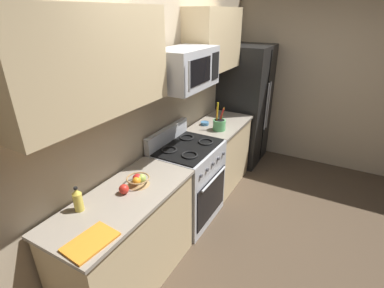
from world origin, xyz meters
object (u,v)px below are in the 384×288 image
object	(u,v)px
cutting_board	(91,242)
utensil_crock	(219,124)
microwave	(185,68)
apple_loose	(124,189)
prep_bowl	(205,123)
range_oven	(188,182)
fruit_basket	(138,180)
refrigerator	(245,106)
bottle_oil	(78,200)

from	to	relation	value
cutting_board	utensil_crock	bearing A→B (deg)	1.82
microwave	apple_loose	xyz separation A→B (m)	(-0.99, 0.00, -0.80)
cutting_board	prep_bowl	world-z (taller)	prep_bowl
range_oven	utensil_crock	distance (m)	0.82
range_oven	fruit_basket	world-z (taller)	range_oven
refrigerator	utensil_crock	distance (m)	1.14
microwave	fruit_basket	xyz separation A→B (m)	(-0.83, -0.02, -0.79)
fruit_basket	bottle_oil	size ratio (longest dim) A/B	1.00
bottle_oil	refrigerator	bearing A→B (deg)	-3.51
range_oven	apple_loose	world-z (taller)	range_oven
range_oven	microwave	size ratio (longest dim) A/B	1.52
fruit_basket	prep_bowl	size ratio (longest dim) A/B	1.84
refrigerator	apple_loose	size ratio (longest dim) A/B	22.26
refrigerator	bottle_oil	distance (m)	3.08
refrigerator	apple_loose	bearing A→B (deg)	179.12
prep_bowl	microwave	bearing A→B (deg)	-170.01
range_oven	microwave	distance (m)	1.28
apple_loose	refrigerator	bearing A→B (deg)	-0.88
range_oven	prep_bowl	bearing A→B (deg)	11.98
microwave	bottle_oil	bearing A→B (deg)	173.63
refrigerator	bottle_oil	bearing A→B (deg)	176.49
microwave	prep_bowl	size ratio (longest dim) A/B	6.67
apple_loose	bottle_oil	bearing A→B (deg)	155.61
utensil_crock	cutting_board	bearing A→B (deg)	-178.18
fruit_basket	prep_bowl	distance (m)	1.54
refrigerator	cutting_board	size ratio (longest dim) A/B	5.66
refrigerator	cutting_board	bearing A→B (deg)	-177.63
refrigerator	apple_loose	xyz separation A→B (m)	(-2.75, 0.04, 0.05)
cutting_board	microwave	bearing A→B (deg)	6.73
utensil_crock	bottle_oil	xyz separation A→B (m)	(-1.94, 0.26, 0.01)
utensil_crock	fruit_basket	xyz separation A→B (m)	(-1.46, 0.09, -0.03)
range_oven	refrigerator	xyz separation A→B (m)	(1.77, -0.02, 0.43)
apple_loose	cutting_board	xyz separation A→B (m)	(-0.52, -0.18, -0.03)
prep_bowl	fruit_basket	bearing A→B (deg)	-174.64
microwave	fruit_basket	bearing A→B (deg)	-178.59
fruit_basket	cutting_board	bearing A→B (deg)	-166.94
microwave	fruit_basket	size ratio (longest dim) A/B	3.63
prep_bowl	refrigerator	bearing A→B (deg)	-8.83
range_oven	refrigerator	world-z (taller)	refrigerator
apple_loose	bottle_oil	size ratio (longest dim) A/B	0.41
fruit_basket	bottle_oil	distance (m)	0.51
range_oven	cutting_board	distance (m)	1.58
range_oven	cutting_board	bearing A→B (deg)	-174.21
bottle_oil	range_oven	bearing A→B (deg)	-7.45
apple_loose	prep_bowl	distance (m)	1.69
range_oven	fruit_basket	xyz separation A→B (m)	(-0.83, 0.00, 0.48)
utensil_crock	apple_loose	distance (m)	1.62
fruit_basket	apple_loose	bearing A→B (deg)	172.62
utensil_crock	bottle_oil	distance (m)	1.96
utensil_crock	range_oven	bearing A→B (deg)	172.31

